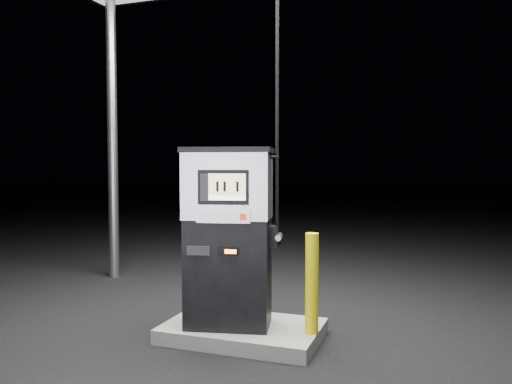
% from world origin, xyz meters
% --- Properties ---
extents(ground, '(80.00, 80.00, 0.00)m').
position_xyz_m(ground, '(0.00, 0.00, 0.00)').
color(ground, black).
rests_on(ground, ground).
extents(pump_island, '(1.60, 1.00, 0.15)m').
position_xyz_m(pump_island, '(0.00, 0.00, 0.07)').
color(pump_island, slate).
rests_on(pump_island, ground).
extents(fuel_dispenser, '(1.06, 0.72, 3.80)m').
position_xyz_m(fuel_dispenser, '(-0.12, -0.10, 1.09)').
color(fuel_dispenser, black).
rests_on(fuel_dispenser, pump_island).
extents(bollard_left, '(0.15, 0.15, 0.92)m').
position_xyz_m(bollard_left, '(-0.55, 0.15, 0.61)').
color(bollard_left, yellow).
rests_on(bollard_left, pump_island).
extents(bollard_right, '(0.17, 0.17, 0.99)m').
position_xyz_m(bollard_right, '(0.74, -0.04, 0.65)').
color(bollard_right, yellow).
rests_on(bollard_right, pump_island).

